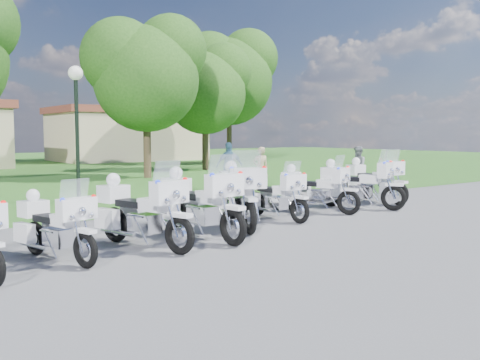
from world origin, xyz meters
TOP-DOWN VIEW (x-y plane):
  - ground at (0.00, 0.00)m, footprint 100.00×100.00m
  - motorcycle_1 at (-4.38, -0.61)m, footprint 1.00×2.06m
  - motorcycle_2 at (-2.77, -0.52)m, footprint 1.21×2.40m
  - motorcycle_3 at (-1.42, -0.41)m, footprint 0.96×2.57m
  - motorcycle_4 at (0.08, 0.25)m, footprint 1.52×2.47m
  - motorcycle_5 at (1.38, 0.55)m, footprint 0.74×2.19m
  - motorcycle_6 at (3.01, 0.77)m, footprint 1.27×2.21m
  - motorcycle_7 at (4.50, 0.62)m, footprint 1.45×2.35m
  - motorcycle_8 at (6.00, 1.25)m, footprint 0.89×2.45m
  - lamp_post at (-1.40, 6.56)m, footprint 0.44×0.44m
  - tree_2 at (4.40, 13.58)m, footprint 5.83×4.97m
  - tree_3 at (9.62, 16.56)m, footprint 5.51×4.71m
  - tree_4 at (14.95, 21.71)m, footprint 7.18×6.12m
  - building_east at (11.00, 30.00)m, footprint 11.44×7.28m
  - bystander_a at (5.24, 5.88)m, footprint 0.69×0.57m
  - bystander_b at (8.91, 4.43)m, footprint 1.00×0.98m
  - bystander_c at (4.55, 6.92)m, footprint 1.11×0.66m

SIDE VIEW (x-z plane):
  - ground at x=0.00m, z-range 0.00..0.00m
  - motorcycle_1 at x=-4.38m, z-range -0.11..1.29m
  - motorcycle_5 at x=1.38m, z-range -0.12..1.35m
  - motorcycle_6 at x=3.01m, z-range -0.13..1.43m
  - motorcycle_8 at x=6.00m, z-range -0.13..1.51m
  - motorcycle_2 at x=-2.77m, z-range -0.13..1.51m
  - motorcycle_7 at x=4.50m, z-range -0.14..1.55m
  - motorcycle_3 at x=-1.42m, z-range -0.14..1.58m
  - motorcycle_4 at x=0.08m, z-range -0.14..1.63m
  - bystander_a at x=5.24m, z-range 0.00..1.62m
  - bystander_b at x=8.91m, z-range 0.00..1.62m
  - bystander_c at x=4.55m, z-range 0.00..1.77m
  - building_east at x=11.00m, z-range 0.02..4.12m
  - lamp_post at x=-1.40m, z-range 1.06..5.22m
  - tree_3 at x=9.62m, z-range 1.19..8.54m
  - tree_2 at x=4.40m, z-range 1.26..9.03m
  - tree_4 at x=14.95m, z-range 1.55..11.12m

